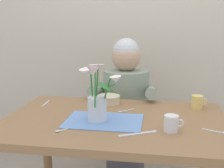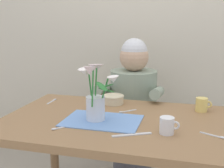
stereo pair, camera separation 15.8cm
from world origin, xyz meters
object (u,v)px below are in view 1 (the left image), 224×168
Objects in this scene: flower_vase at (97,96)px; dinner_knife at (138,134)px; tea_cup at (171,123)px; ceramic_bowl at (110,99)px; coffee_cup at (197,102)px; seated_person at (126,114)px.

flower_vase is 0.30m from dinner_knife.
ceramic_bowl is at bearing 131.52° from tea_cup.
tea_cup is at bearing -112.58° from coffee_cup.
seated_person is 5.97× the size of dinner_knife.
ceramic_bowl is at bearing 88.77° from flower_vase.
flower_vase is 0.64m from coffee_cup.
flower_vase is 3.29× the size of coffee_cup.
dinner_knife is at bearing -124.78° from coffee_cup.
flower_vase is at bearing 119.02° from dinner_knife.
coffee_cup is (0.47, -0.35, 0.22)m from seated_person.
tea_cup is at bearing -12.45° from flower_vase.
coffee_cup is 0.43m from tea_cup.
coffee_cup is (0.54, -0.02, 0.01)m from ceramic_bowl.
ceramic_bowl is 0.53m from dinner_knife.
tea_cup is (-0.17, -0.40, 0.00)m from coffee_cup.
coffee_cup reaches higher than ceramic_bowl.
ceramic_bowl is 1.46× the size of tea_cup.
seated_person is 8.35× the size of ceramic_bowl.
ceramic_bowl is 1.46× the size of coffee_cup.
dinner_knife is at bearing -80.61° from seated_person.
coffee_cup is (0.54, 0.32, -0.10)m from flower_vase.
flower_vase is 1.61× the size of dinner_knife.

